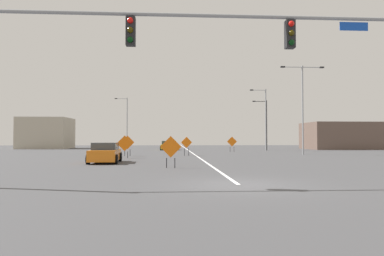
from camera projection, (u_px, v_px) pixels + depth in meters
ground at (239, 185)px, 12.78m from camera, size 140.19×140.19×0.00m
road_centre_stripe at (187, 150)px, 51.64m from camera, size 0.16×77.88×0.01m
traffic_signal_assembly at (143, 43)px, 12.71m from camera, size 17.87×0.44×6.65m
street_lamp_far_left at (265, 117)px, 46.64m from camera, size 2.21×0.24×8.29m
street_lamp_mid_right at (303, 102)px, 36.27m from camera, size 4.60×0.24×9.27m
street_lamp_near_right at (265, 122)px, 50.29m from camera, size 2.11×0.24×7.17m
street_lamp_mid_left at (126, 120)px, 61.88m from camera, size 2.29×0.24×8.88m
construction_sign_median_near at (171, 148)px, 19.99m from camera, size 1.22×0.29×1.83m
construction_sign_right_lane at (187, 144)px, 34.07m from camera, size 1.09×0.27×1.84m
construction_sign_right_shoulder at (232, 142)px, 43.83m from camera, size 1.23×0.27×1.89m
construction_sign_left_shoulder at (125, 144)px, 29.57m from camera, size 1.33×0.11×1.93m
construction_sign_left_lane at (127, 143)px, 33.16m from camera, size 1.29×0.28×1.95m
car_yellow_approaching at (168, 146)px, 50.24m from camera, size 2.20×3.97×1.30m
car_orange_mid at (105, 153)px, 24.15m from camera, size 2.14×4.03×1.40m
roadside_building_east at (343, 136)px, 53.96m from camera, size 11.43×7.16×4.10m
roadside_building_west at (46, 133)px, 57.10m from camera, size 7.53×6.79×5.02m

